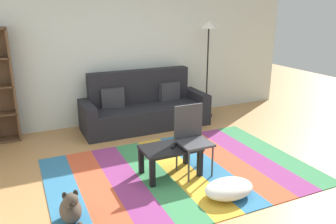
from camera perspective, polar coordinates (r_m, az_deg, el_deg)
The scene contains 10 objects.
ground_plane at distance 4.54m, azimuth 4.37°, elevation -10.34°, with size 14.00×14.00×0.00m, color #B27F4C.
back_wall at distance 6.41m, azimuth -6.61°, elevation 10.52°, with size 6.80×0.10×2.70m, color silver.
rug at distance 4.58m, azimuth 2.13°, elevation -9.93°, with size 3.40×2.31×0.01m.
couch at distance 6.15m, azimuth -4.01°, elevation 0.64°, with size 2.26×0.80×1.00m.
coffee_table at distance 4.36m, azimuth 0.39°, elevation -6.76°, with size 0.74×0.47×0.39m.
pouf at distance 4.04m, azimuth 10.22°, elevation -12.59°, with size 0.60×0.41×0.20m, color white.
dog at distance 3.68m, azimuth -16.08°, elevation -15.40°, with size 0.22×0.35×0.40m.
standing_lamp at distance 6.55m, azimuth 6.84°, elevation 12.40°, with size 0.32×0.32×1.85m.
tv_remote at distance 4.34m, azimuth 0.89°, elevation -5.69°, with size 0.04×0.15×0.02m, color black.
folding_chair at distance 4.39m, azimuth 3.99°, elevation -3.68°, with size 0.40×0.40×0.90m.
Camera 1 is at (-1.98, -3.49, 2.12)m, focal length 36.17 mm.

